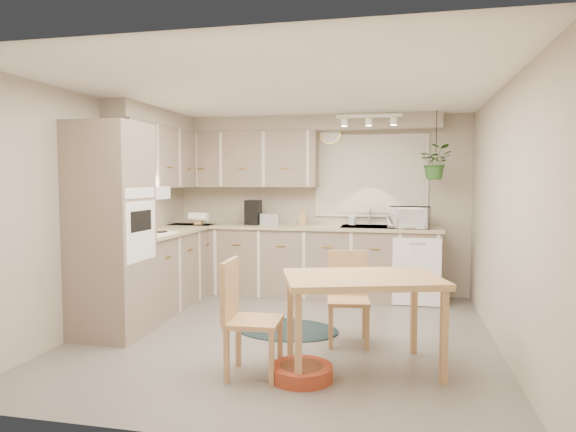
# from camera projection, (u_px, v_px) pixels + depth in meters

# --- Properties ---
(floor) EXTENTS (4.20, 4.20, 0.00)m
(floor) POSITION_uv_depth(u_px,v_px,m) (286.00, 335.00, 5.10)
(floor) COLOR slate
(floor) RESTS_ON ground
(ceiling) EXTENTS (4.20, 4.20, 0.00)m
(ceiling) POSITION_uv_depth(u_px,v_px,m) (286.00, 91.00, 4.93)
(ceiling) COLOR white
(ceiling) RESTS_ON wall_back
(wall_back) EXTENTS (4.00, 0.04, 2.40)m
(wall_back) POSITION_uv_depth(u_px,v_px,m) (319.00, 205.00, 7.06)
(wall_back) COLOR #B2A793
(wall_back) RESTS_ON floor
(wall_front) EXTENTS (4.00, 0.04, 2.40)m
(wall_front) POSITION_uv_depth(u_px,v_px,m) (206.00, 239.00, 2.97)
(wall_front) COLOR #B2A793
(wall_front) RESTS_ON floor
(wall_left) EXTENTS (0.04, 4.20, 2.40)m
(wall_left) POSITION_uv_depth(u_px,v_px,m) (102.00, 212.00, 5.45)
(wall_left) COLOR #B2A793
(wall_left) RESTS_ON floor
(wall_right) EXTENTS (0.04, 4.20, 2.40)m
(wall_right) POSITION_uv_depth(u_px,v_px,m) (503.00, 219.00, 4.59)
(wall_right) COLOR #B2A793
(wall_right) RESTS_ON floor
(base_cab_left) EXTENTS (0.60, 1.85, 0.90)m
(base_cab_left) POSITION_uv_depth(u_px,v_px,m) (166.00, 269.00, 6.29)
(base_cab_left) COLOR gray
(base_cab_left) RESTS_ON floor
(base_cab_back) EXTENTS (3.60, 0.60, 0.90)m
(base_cab_back) POSITION_uv_depth(u_px,v_px,m) (301.00, 262.00, 6.87)
(base_cab_back) COLOR gray
(base_cab_back) RESTS_ON floor
(counter_left) EXTENTS (0.64, 1.89, 0.04)m
(counter_left) POSITION_uv_depth(u_px,v_px,m) (166.00, 231.00, 6.25)
(counter_left) COLOR beige
(counter_left) RESTS_ON base_cab_left
(counter_back) EXTENTS (3.64, 0.64, 0.04)m
(counter_back) POSITION_uv_depth(u_px,v_px,m) (301.00, 227.00, 6.82)
(counter_back) COLOR beige
(counter_back) RESTS_ON base_cab_back
(oven_stack) EXTENTS (0.65, 0.65, 2.10)m
(oven_stack) POSITION_uv_depth(u_px,v_px,m) (111.00, 231.00, 5.02)
(oven_stack) COLOR gray
(oven_stack) RESTS_ON floor
(wall_oven_face) EXTENTS (0.02, 0.56, 0.58)m
(wall_oven_face) POSITION_uv_depth(u_px,v_px,m) (141.00, 231.00, 4.95)
(wall_oven_face) COLOR white
(wall_oven_face) RESTS_ON oven_stack
(upper_cab_left) EXTENTS (0.35, 2.00, 0.75)m
(upper_cab_left) POSITION_uv_depth(u_px,v_px,m) (160.00, 157.00, 6.34)
(upper_cab_left) COLOR gray
(upper_cab_left) RESTS_ON wall_left
(upper_cab_back) EXTENTS (2.00, 0.35, 0.75)m
(upper_cab_back) POSITION_uv_depth(u_px,v_px,m) (246.00, 160.00, 7.06)
(upper_cab_back) COLOR gray
(upper_cab_back) RESTS_ON wall_back
(soffit_left) EXTENTS (0.30, 2.00, 0.20)m
(soffit_left) POSITION_uv_depth(u_px,v_px,m) (157.00, 119.00, 6.31)
(soffit_left) COLOR #B2A793
(soffit_left) RESTS_ON wall_left
(soffit_back) EXTENTS (3.60, 0.30, 0.20)m
(soffit_back) POSITION_uv_depth(u_px,v_px,m) (303.00, 124.00, 6.88)
(soffit_back) COLOR #B2A793
(soffit_back) RESTS_ON wall_back
(cooktop) EXTENTS (0.52, 0.58, 0.02)m
(cooktop) POSITION_uv_depth(u_px,v_px,m) (144.00, 234.00, 5.69)
(cooktop) COLOR white
(cooktop) RESTS_ON counter_left
(range_hood) EXTENTS (0.40, 0.60, 0.14)m
(range_hood) POSITION_uv_depth(u_px,v_px,m) (142.00, 193.00, 5.66)
(range_hood) COLOR white
(range_hood) RESTS_ON upper_cab_left
(window_blinds) EXTENTS (1.40, 0.02, 1.00)m
(window_blinds) POSITION_uv_depth(u_px,v_px,m) (371.00, 176.00, 6.86)
(window_blinds) COLOR silver
(window_blinds) RESTS_ON wall_back
(window_frame) EXTENTS (1.50, 0.02, 1.10)m
(window_frame) POSITION_uv_depth(u_px,v_px,m) (371.00, 176.00, 6.87)
(window_frame) COLOR beige
(window_frame) RESTS_ON wall_back
(sink) EXTENTS (0.70, 0.48, 0.10)m
(sink) POSITION_uv_depth(u_px,v_px,m) (369.00, 230.00, 6.64)
(sink) COLOR #B5B8BE
(sink) RESTS_ON counter_back
(dishwasher_front) EXTENTS (0.58, 0.02, 0.83)m
(dishwasher_front) POSITION_uv_depth(u_px,v_px,m) (417.00, 272.00, 6.24)
(dishwasher_front) COLOR white
(dishwasher_front) RESTS_ON base_cab_back
(track_light_bar) EXTENTS (0.80, 0.04, 0.04)m
(track_light_bar) POSITION_uv_depth(u_px,v_px,m) (369.00, 116.00, 6.30)
(track_light_bar) COLOR white
(track_light_bar) RESTS_ON ceiling
(wall_clock) EXTENTS (0.30, 0.03, 0.30)m
(wall_clock) POSITION_uv_depth(u_px,v_px,m) (330.00, 133.00, 6.93)
(wall_clock) COLOR #E8C852
(wall_clock) RESTS_ON wall_back
(dining_table) EXTENTS (1.41, 1.14, 0.77)m
(dining_table) POSITION_uv_depth(u_px,v_px,m) (362.00, 323.00, 4.17)
(dining_table) COLOR tan
(dining_table) RESTS_ON floor
(chair_left) EXTENTS (0.45, 0.45, 0.92)m
(chair_left) POSITION_uv_depth(u_px,v_px,m) (254.00, 318.00, 4.03)
(chair_left) COLOR tan
(chair_left) RESTS_ON floor
(chair_back) EXTENTS (0.46, 0.46, 0.86)m
(chair_back) POSITION_uv_depth(u_px,v_px,m) (348.00, 298.00, 4.83)
(chair_back) COLOR tan
(chair_back) RESTS_ON floor
(braided_rug) EXTENTS (1.17, 0.93, 0.01)m
(braided_rug) POSITION_uv_depth(u_px,v_px,m) (287.00, 329.00, 5.29)
(braided_rug) COLOR black
(braided_rug) RESTS_ON floor
(pet_bed) EXTENTS (0.52, 0.52, 0.11)m
(pet_bed) POSITION_uv_depth(u_px,v_px,m) (302.00, 372.00, 3.97)
(pet_bed) COLOR #A43520
(pet_bed) RESTS_ON floor
(microwave) EXTENTS (0.53, 0.34, 0.33)m
(microwave) POSITION_uv_depth(u_px,v_px,m) (409.00, 215.00, 6.42)
(microwave) COLOR white
(microwave) RESTS_ON counter_back
(soap_bottle) EXTENTS (0.12, 0.19, 0.08)m
(soap_bottle) POSITION_uv_depth(u_px,v_px,m) (352.00, 222.00, 6.83)
(soap_bottle) COLOR white
(soap_bottle) RESTS_ON counter_back
(hanging_plant) EXTENTS (0.45, 0.48, 0.34)m
(hanging_plant) POSITION_uv_depth(u_px,v_px,m) (436.00, 166.00, 6.31)
(hanging_plant) COLOR #2E5D25
(hanging_plant) RESTS_ON ceiling
(coffee_maker) EXTENTS (0.19, 0.23, 0.33)m
(coffee_maker) POSITION_uv_depth(u_px,v_px,m) (253.00, 212.00, 6.96)
(coffee_maker) COLOR black
(coffee_maker) RESTS_ON counter_back
(toaster) EXTENTS (0.26, 0.17, 0.15)m
(toaster) POSITION_uv_depth(u_px,v_px,m) (270.00, 219.00, 6.94)
(toaster) COLOR #B5B8BE
(toaster) RESTS_ON counter_back
(knife_block) EXTENTS (0.10, 0.10, 0.20)m
(knife_block) POSITION_uv_depth(u_px,v_px,m) (303.00, 218.00, 6.87)
(knife_block) COLOR tan
(knife_block) RESTS_ON counter_back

